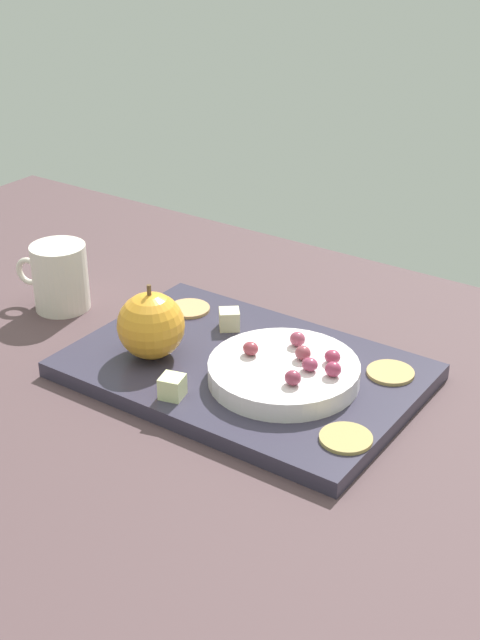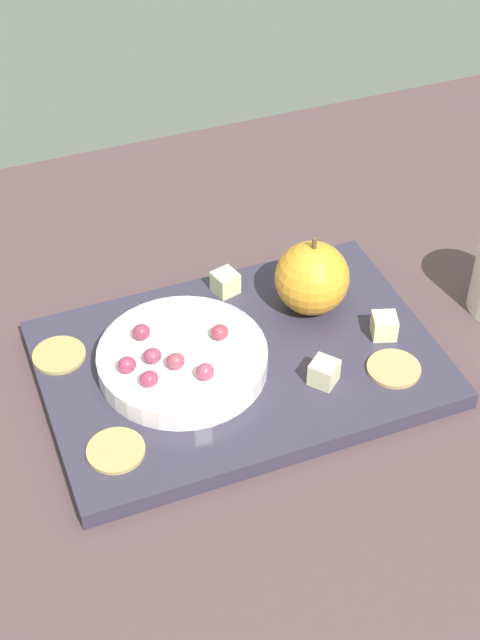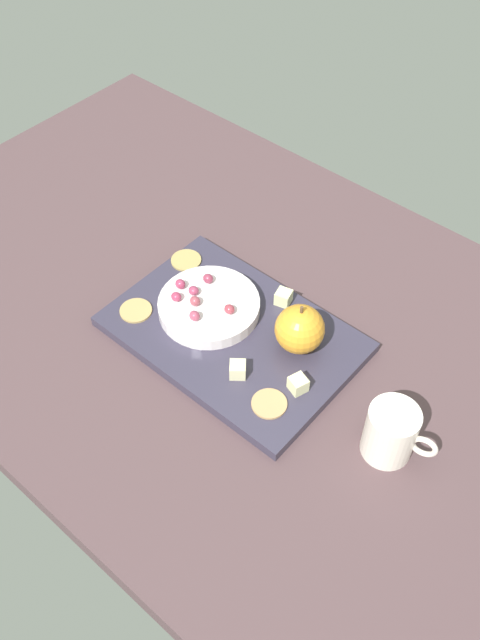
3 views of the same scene
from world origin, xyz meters
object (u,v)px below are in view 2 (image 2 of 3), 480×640
at_px(cracker_2, 59,355).
at_px(grape_3, 127,365).
at_px(platter, 240,364).
at_px(grape_6, 141,332).
at_px(grape_0, 152,356).
at_px(grape_2, 220,332).
at_px(apple_whole, 312,278).
at_px(grape_1, 149,379).
at_px(cracker_1, 116,451).
at_px(cheese_cube_1, 225,283).
at_px(grape_4, 205,372).
at_px(cracker_0, 394,369).
at_px(grape_5, 176,361).
at_px(cheese_cube_0, 324,372).
at_px(cheese_cube_2, 384,326).
at_px(serving_dish, 183,360).

xyz_separation_m(cracker_2, grape_3, (0.05, -0.07, 0.03)).
distance_m(platter, grape_6, 0.11).
bearing_deg(grape_0, grape_2, 5.96).
bearing_deg(apple_whole, grape_1, -160.69).
bearing_deg(cracker_2, cracker_1, -82.08).
bearing_deg(cheese_cube_1, apple_whole, -37.02).
height_order(grape_4, grape_6, same).
xyz_separation_m(apple_whole, grape_1, (-0.20, -0.07, -0.01)).
height_order(cracker_0, grape_1, grape_1).
distance_m(grape_3, grape_5, 0.05).
xyz_separation_m(cheese_cube_1, grape_0, (-0.11, -0.10, 0.02)).
distance_m(cheese_cube_0, cracker_0, 0.07).
xyz_separation_m(cheese_cube_2, grape_5, (-0.22, 0.01, 0.02)).
xyz_separation_m(serving_dish, grape_3, (-0.06, -0.01, 0.02)).
distance_m(cracker_1, grape_2, 0.16).
height_order(cheese_cube_1, cracker_2, cheese_cube_1).
xyz_separation_m(grape_2, grape_3, (-0.10, -0.01, 0.00)).
relative_size(cheese_cube_2, cracker_0, 0.46).
bearing_deg(cracker_0, grape_1, 168.53).
bearing_deg(cheese_cube_0, cracker_0, -8.96).
height_order(cheese_cube_1, grape_3, grape_3).
height_order(serving_dish, cheese_cube_2, cheese_cube_2).
relative_size(cracker_0, grape_4, 2.98).
bearing_deg(cracker_1, grape_6, 61.99).
bearing_deg(cracker_1, grape_0, 52.11).
xyz_separation_m(grape_4, grape_5, (-0.02, 0.02, -0.00)).
bearing_deg(grape_1, grape_3, 120.42).
bearing_deg(grape_0, grape_6, 90.43).
height_order(cracker_1, cracker_2, same).
bearing_deg(cheese_cube_1, cheese_cube_0, -76.09).
bearing_deg(grape_1, grape_6, 79.64).
relative_size(grape_3, grape_6, 1.00).
height_order(cracker_2, grape_5, grape_5).
bearing_deg(cheese_cube_0, grape_3, 161.10).
bearing_deg(cracker_0, platter, 151.62).
relative_size(grape_1, grape_6, 1.00).
relative_size(apple_whole, cracker_0, 1.46).
xyz_separation_m(grape_2, grape_4, (-0.03, -0.05, 0.00)).
distance_m(platter, cheese_cube_1, 0.11).
distance_m(cracker_0, cracker_2, 0.33).
distance_m(cheese_cube_2, grape_0, 0.24).
relative_size(cheese_cube_0, cheese_cube_1, 1.00).
bearing_deg(cheese_cube_1, grape_2, -113.85).
bearing_deg(serving_dish, cheese_cube_2, -8.10).
bearing_deg(cracker_1, grape_3, 65.19).
distance_m(cheese_cube_2, grape_1, 0.25).
height_order(platter, grape_2, grape_2).
distance_m(cheese_cube_0, cheese_cube_1, 0.17).
relative_size(cracker_2, grape_4, 2.98).
distance_m(platter, cheese_cube_2, 0.15).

